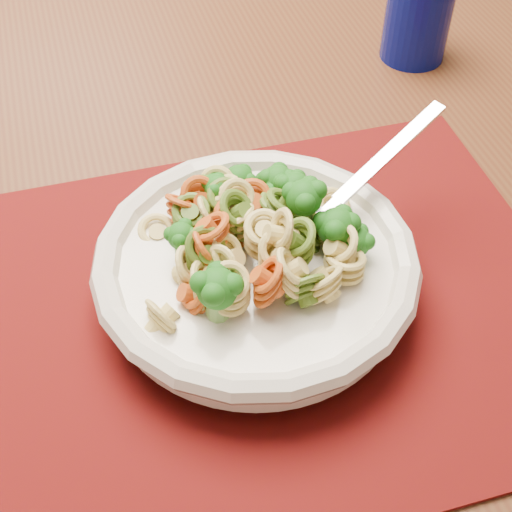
# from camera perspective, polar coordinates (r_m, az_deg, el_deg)

# --- Properties ---
(dining_table) EXTENTS (1.68, 1.42, 0.75)m
(dining_table) POSITION_cam_1_polar(r_m,az_deg,el_deg) (0.70, -0.64, 0.54)
(dining_table) COLOR #4D2B15
(dining_table) RESTS_ON ground
(placemat) EXTENTS (0.55, 0.50, 0.00)m
(placemat) POSITION_cam_1_polar(r_m,az_deg,el_deg) (0.52, 0.66, -4.14)
(placemat) COLOR #4D0F03
(placemat) RESTS_ON dining_table
(pasta_bowl) EXTENTS (0.23, 0.23, 0.04)m
(pasta_bowl) POSITION_cam_1_polar(r_m,az_deg,el_deg) (0.51, 0.00, -0.90)
(pasta_bowl) COLOR beige
(pasta_bowl) RESTS_ON placemat
(pasta_broccoli_heap) EXTENTS (0.20, 0.20, 0.06)m
(pasta_broccoli_heap) POSITION_cam_1_polar(r_m,az_deg,el_deg) (0.50, 0.00, 0.46)
(pasta_broccoli_heap) COLOR tan
(pasta_broccoli_heap) RESTS_ON pasta_bowl
(fork) EXTENTS (0.14, 0.15, 0.08)m
(fork) POSITION_cam_1_polar(r_m,az_deg,el_deg) (0.52, 4.61, 2.64)
(fork) COLOR silver
(fork) RESTS_ON pasta_bowl
(tumbler) EXTENTS (0.07, 0.07, 0.08)m
(tumbler) POSITION_cam_1_polar(r_m,az_deg,el_deg) (0.78, 12.79, 17.99)
(tumbler) COLOR #040C5A
(tumbler) RESTS_ON dining_table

